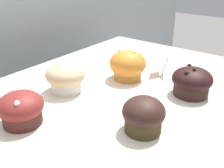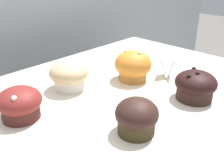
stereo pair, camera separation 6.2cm
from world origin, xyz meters
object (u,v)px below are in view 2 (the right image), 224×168
(muffin_front_center, at_px, (133,66))
(muffin_front_left, at_px, (69,75))
(muffin_back_left, at_px, (195,86))
(muffin_back_right, at_px, (137,117))
(muffin_front_right, at_px, (20,103))

(muffin_front_center, xyz_separation_m, muffin_front_left, (-0.16, 0.08, -0.00))
(muffin_back_left, distance_m, muffin_front_left, 0.32)
(muffin_front_center, height_order, muffin_back_right, muffin_front_center)
(muffin_front_left, relative_size, muffin_front_right, 1.07)
(muffin_back_right, relative_size, muffin_front_left, 0.84)
(muffin_back_left, xyz_separation_m, muffin_front_right, (-0.34, 0.23, -0.00))
(muffin_front_center, relative_size, muffin_front_left, 1.02)
(muffin_front_center, height_order, muffin_front_right, muffin_front_center)
(muffin_back_left, height_order, muffin_back_right, muffin_back_left)
(muffin_back_left, bearing_deg, muffin_front_center, 94.88)
(muffin_front_center, bearing_deg, muffin_front_right, 172.23)
(muffin_back_right, bearing_deg, muffin_back_left, -3.86)
(muffin_back_left, relative_size, muffin_front_right, 1.06)
(muffin_front_center, xyz_separation_m, muffin_back_left, (0.02, -0.18, -0.01))
(muffin_front_center, distance_m, muffin_back_left, 0.18)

